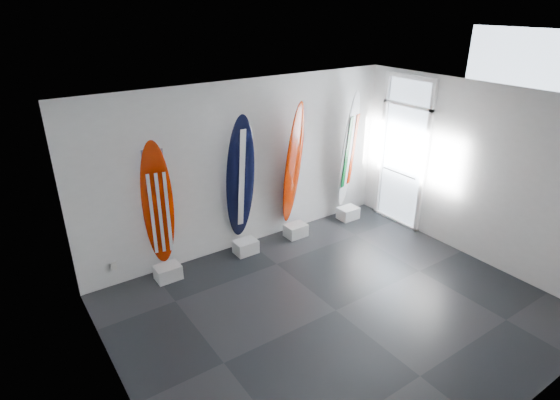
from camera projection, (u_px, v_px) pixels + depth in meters
floor at (336, 310)px, 6.65m from camera, size 6.00×6.00×0.00m
ceiling at (348, 106)px, 5.43m from camera, size 6.00×6.00×0.00m
wall_back at (246, 166)px, 7.92m from camera, size 6.00×0.00×6.00m
wall_front at (524, 318)px, 4.16m from camera, size 6.00×0.00×6.00m
wall_left at (113, 295)px, 4.48m from camera, size 0.00×5.00×5.00m
wall_right at (476, 174)px, 7.60m from camera, size 0.00×5.00×5.00m
display_block_usa at (168, 272)px, 7.36m from camera, size 0.40×0.30×0.24m
surfboard_usa at (158, 205)px, 6.96m from camera, size 0.51×0.31×2.10m
display_block_navy at (246, 247)px, 8.12m from camera, size 0.40×0.30×0.24m
surfboard_navy at (240, 179)px, 7.68m from camera, size 0.56×0.45×2.30m
display_block_swiss at (296, 230)px, 8.69m from camera, size 0.40×0.30×0.24m
surfboard_swiss at (293, 165)px, 8.24m from camera, size 0.63×0.53×2.36m
display_block_italy at (348, 213)px, 9.39m from camera, size 0.40×0.30×0.24m
surfboard_italy at (349, 151)px, 8.94m from camera, size 0.61×0.46×2.40m
wall_outlet at (114, 266)px, 7.10m from camera, size 0.09×0.02×0.13m
glass_door at (403, 154)px, 8.78m from camera, size 0.12×1.16×2.85m
balcony at (440, 184)px, 9.84m from camera, size 2.80×2.20×1.20m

